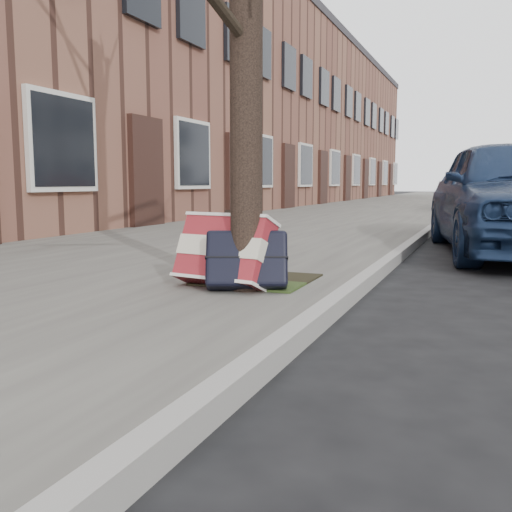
% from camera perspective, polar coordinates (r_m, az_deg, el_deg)
% --- Properties ---
extents(near_sidewalk, '(5.00, 70.00, 0.12)m').
position_cam_1_polar(near_sidewalk, '(18.36, 11.52, 4.55)').
color(near_sidewalk, '#67655E').
rests_on(near_sidewalk, ground).
extents(house_near, '(6.80, 40.00, 7.00)m').
position_cam_1_polar(house_near, '(21.34, -3.97, 14.30)').
color(house_near, brown).
rests_on(house_near, ground).
extents(dirt_patch, '(0.85, 0.85, 0.02)m').
position_cam_1_polar(dirt_patch, '(4.62, 0.21, -2.35)').
color(dirt_patch, black).
rests_on(dirt_patch, near_sidewalk).
extents(suitcase_red, '(0.77, 0.51, 0.56)m').
position_cam_1_polar(suitcase_red, '(4.28, -3.15, 0.52)').
color(suitcase_red, maroon).
rests_on(suitcase_red, near_sidewalk).
extents(suitcase_navy, '(0.68, 0.54, 0.46)m').
position_cam_1_polar(suitcase_navy, '(4.15, -0.93, -0.34)').
color(suitcase_navy, black).
rests_on(suitcase_navy, near_sidewalk).
extents(car_near_mid, '(2.54, 4.41, 1.38)m').
position_cam_1_polar(car_near_mid, '(17.80, 23.05, 6.05)').
color(car_near_mid, '#B3B6BB').
rests_on(car_near_mid, ground).
extents(car_near_back, '(3.00, 4.90, 1.27)m').
position_cam_1_polar(car_near_back, '(24.45, 22.74, 6.13)').
color(car_near_back, '#323237').
rests_on(car_near_back, ground).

